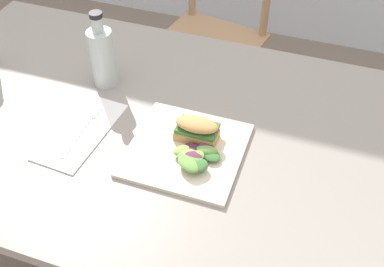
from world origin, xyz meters
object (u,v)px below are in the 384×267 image
at_px(fork_on_napkin, 84,125).
at_px(dining_table, 170,160).
at_px(plate_lunch, 186,150).
at_px(chair_wooden_far, 211,39).
at_px(bottle_cold_brew, 103,59).
at_px(sandwich_half_front, 197,129).

bearing_deg(fork_on_napkin, dining_table, 19.71).
xyz_separation_m(dining_table, plate_lunch, (0.07, -0.06, 0.12)).
relative_size(dining_table, chair_wooden_far, 1.65).
xyz_separation_m(chair_wooden_far, bottle_cold_brew, (-0.07, -0.73, 0.37)).
relative_size(chair_wooden_far, bottle_cold_brew, 4.19).
bearing_deg(plate_lunch, dining_table, 137.42).
bearing_deg(sandwich_half_front, bottle_cold_brew, 156.37).
relative_size(plate_lunch, fork_on_napkin, 1.37).
distance_m(chair_wooden_far, sandwich_half_front, 0.95).
distance_m(sandwich_half_front, fork_on_napkin, 0.28).
distance_m(fork_on_napkin, bottle_cold_brew, 0.19).
height_order(fork_on_napkin, bottle_cold_brew, bottle_cold_brew).
bearing_deg(chair_wooden_far, bottle_cold_brew, -95.69).
bearing_deg(fork_on_napkin, sandwich_half_front, 9.21).
height_order(plate_lunch, sandwich_half_front, sandwich_half_front).
xyz_separation_m(plate_lunch, sandwich_half_front, (0.01, 0.04, 0.03)).
height_order(dining_table, sandwich_half_front, sandwich_half_front).
distance_m(dining_table, bottle_cold_brew, 0.31).
bearing_deg(bottle_cold_brew, fork_on_napkin, -80.74).
relative_size(plate_lunch, sandwich_half_front, 2.53).
height_order(dining_table, plate_lunch, plate_lunch).
relative_size(sandwich_half_front, fork_on_napkin, 0.54).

